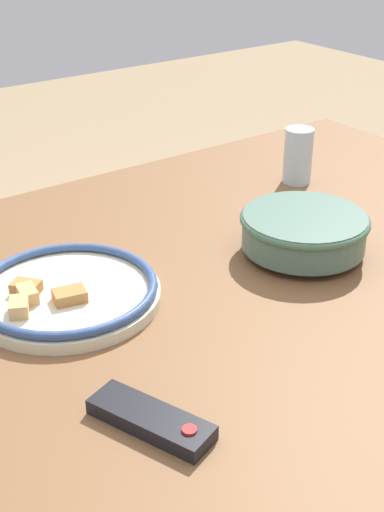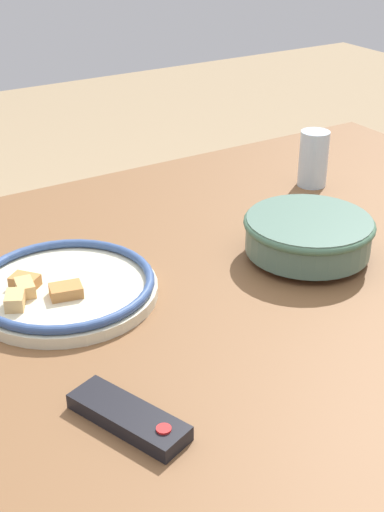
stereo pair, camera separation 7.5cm
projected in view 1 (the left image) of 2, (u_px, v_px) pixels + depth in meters
The scene contains 5 objects.
dining_table at pixel (221, 323), 1.15m from camera, with size 1.56×1.08×0.72m.
noodle_bowl at pixel (304, 231), 1.21m from camera, with size 0.22×0.22×0.07m.
food_plate at pixel (66, 292), 1.08m from camera, with size 0.29×0.29×0.04m.
tv_remote at pixel (151, 420), 0.83m from camera, with size 0.10×0.16×0.02m.
drinking_glass at pixel (298, 156), 1.49m from camera, with size 0.06×0.06×0.12m.
Camera 1 is at (0.61, 0.75, 1.29)m, focal length 50.00 mm.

